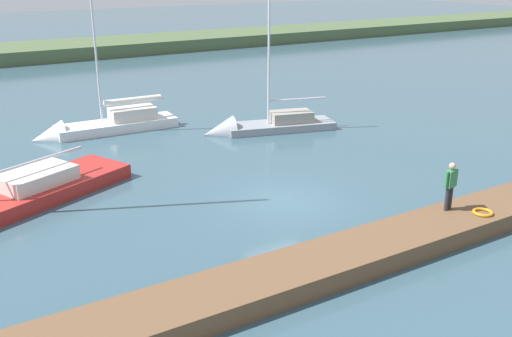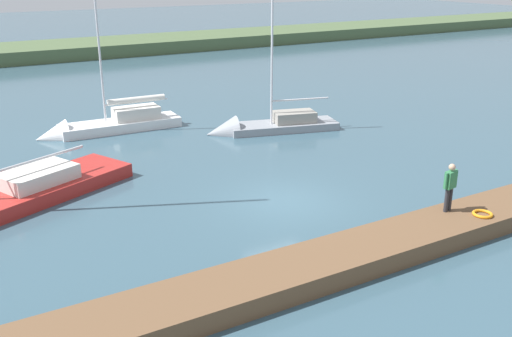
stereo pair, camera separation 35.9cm
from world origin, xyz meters
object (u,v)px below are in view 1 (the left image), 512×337
sailboat_mid_channel (259,129)px  person_on_dock (450,183)px  life_ring_buoy (483,212)px  sailboat_far_right (101,129)px

sailboat_mid_channel → person_on_dock: bearing=102.2°
life_ring_buoy → sailboat_far_right: sailboat_far_right is taller
sailboat_far_right → sailboat_mid_channel: bearing=152.8°
sailboat_far_right → person_on_dock: sailboat_far_right is taller
sailboat_far_right → person_on_dock: (-6.58, 17.22, 1.35)m
sailboat_mid_channel → person_on_dock: (0.66, 13.17, 1.40)m
life_ring_buoy → person_on_dock: bearing=-49.4°
life_ring_buoy → person_on_dock: (0.72, -0.84, 0.90)m
sailboat_far_right → person_on_dock: size_ratio=5.22×
person_on_dock → sailboat_far_right: bearing=-169.4°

